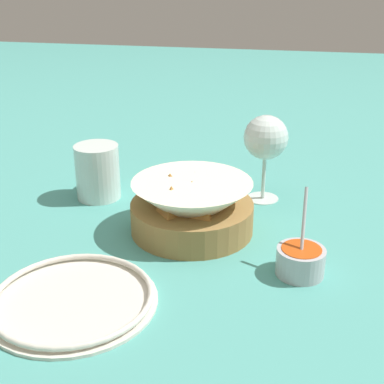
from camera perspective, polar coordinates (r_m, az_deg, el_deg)
The scene contains 6 objects.
ground_plane at distance 0.89m, azimuth -1.35°, elevation -4.42°, with size 4.00×4.00×0.00m, color teal.
food_basket at distance 0.88m, azimuth -0.14°, elevation -1.72°, with size 0.20×0.20×0.09m.
sauce_cup at distance 0.78m, azimuth 11.51°, elevation -7.10°, with size 0.08×0.07×0.12m.
wine_glass at distance 0.98m, azimuth 7.88°, elevation 5.53°, with size 0.08×0.08×0.16m.
beer_mug at distance 1.02m, azimuth -9.98°, elevation 1.98°, with size 0.12×0.08×0.10m.
side_plate at distance 0.73m, azimuth -12.58°, elevation -11.03°, with size 0.22×0.22×0.01m.
Camera 1 is at (-0.76, -0.18, 0.42)m, focal length 50.00 mm.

